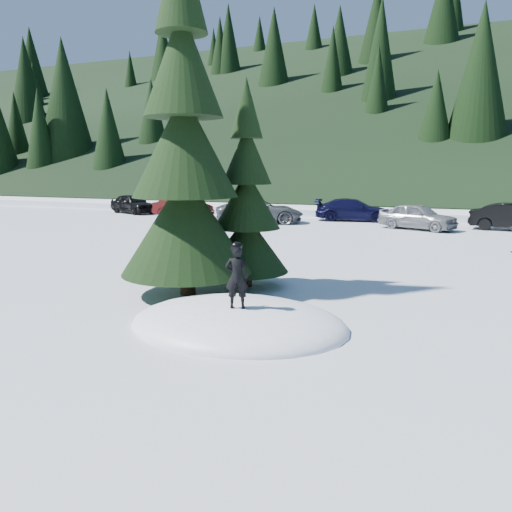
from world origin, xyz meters
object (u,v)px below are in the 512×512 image
at_px(car_0, 133,204).
at_px(car_2, 260,211).
at_px(car_3, 353,210).
at_px(car_1, 183,207).
at_px(car_4, 418,216).
at_px(child_skier, 237,277).
at_px(spruce_short, 247,207).
at_px(spruce_tall, 185,159).

distance_m(car_0, car_2, 10.67).
bearing_deg(car_3, car_1, 90.85).
bearing_deg(car_4, child_skier, -165.15).
height_order(spruce_short, car_2, spruce_short).
relative_size(car_2, car_4, 1.26).
relative_size(child_skier, car_4, 0.31).
height_order(spruce_tall, car_2, spruce_tall).
bearing_deg(car_1, car_3, -81.15).
relative_size(car_1, car_3, 0.86).
distance_m(car_0, car_3, 15.15).
xyz_separation_m(child_skier, car_0, (-17.25, 20.28, -0.42)).
bearing_deg(spruce_tall, child_skier, -42.51).
distance_m(car_0, car_4, 19.12).
xyz_separation_m(spruce_short, child_skier, (1.33, -3.54, -1.02)).
xyz_separation_m(car_0, car_3, (15.13, 0.88, -0.01)).
distance_m(spruce_tall, spruce_short, 2.11).
height_order(car_1, car_4, car_4).
height_order(car_2, car_4, car_2).
bearing_deg(car_0, spruce_short, -114.64).
height_order(spruce_short, car_3, spruce_short).
distance_m(spruce_tall, car_1, 20.25).
bearing_deg(car_1, spruce_tall, -149.92).
bearing_deg(car_0, car_3, -64.86).
distance_m(child_skier, car_0, 26.62).
bearing_deg(child_skier, spruce_tall, -61.73).
height_order(car_0, car_2, car_2).
xyz_separation_m(spruce_tall, car_3, (0.21, 19.02, -2.67)).
bearing_deg(spruce_short, spruce_tall, -125.54).
height_order(child_skier, car_3, child_skier).
bearing_deg(spruce_short, car_1, 125.71).
height_order(spruce_tall, car_4, spruce_tall).
bearing_deg(car_0, child_skier, -117.81).
distance_m(child_skier, car_1, 23.13).
bearing_deg(spruce_tall, car_1, 121.05).
height_order(car_1, car_3, car_3).
distance_m(spruce_tall, car_0, 23.63).
relative_size(spruce_short, car_0, 1.37).
xyz_separation_m(car_2, car_4, (8.60, 0.28, -0.02)).
bearing_deg(spruce_tall, car_3, 89.35).
relative_size(spruce_tall, car_2, 1.75).
xyz_separation_m(spruce_tall, car_1, (-10.35, 17.19, -2.68)).
xyz_separation_m(child_skier, car_4, (1.77, 18.24, -0.42)).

